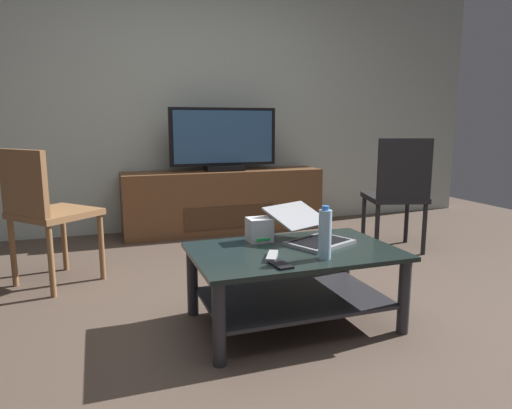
{
  "coord_description": "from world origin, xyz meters",
  "views": [
    {
      "loc": [
        -0.88,
        -2.13,
        1.04
      ],
      "look_at": [
        0.02,
        0.44,
        0.55
      ],
      "focal_mm": 32.18,
      "sensor_mm": 36.0,
      "label": 1
    }
  ],
  "objects_px": {
    "dining_chair": "(398,190)",
    "cell_phone": "(280,264)",
    "router_box": "(259,230)",
    "laptop": "(310,231)",
    "coffee_table": "(294,273)",
    "side_chair": "(44,208)",
    "television": "(224,141)",
    "media_cabinet": "(224,201)",
    "water_bottle_near": "(325,234)",
    "tv_remote": "(272,256)"
  },
  "relations": [
    {
      "from": "side_chair",
      "to": "water_bottle_near",
      "type": "relative_size",
      "value": 3.45
    },
    {
      "from": "side_chair",
      "to": "tv_remote",
      "type": "relative_size",
      "value": 5.52
    },
    {
      "from": "television",
      "to": "router_box",
      "type": "height_order",
      "value": "television"
    },
    {
      "from": "television",
      "to": "water_bottle_near",
      "type": "height_order",
      "value": "television"
    },
    {
      "from": "dining_chair",
      "to": "laptop",
      "type": "xyz_separation_m",
      "value": [
        -1.2,
        -0.87,
        -0.05
      ]
    },
    {
      "from": "water_bottle_near",
      "to": "cell_phone",
      "type": "bearing_deg",
      "value": -173.13
    },
    {
      "from": "television",
      "to": "tv_remote",
      "type": "distance_m",
      "value": 2.3
    },
    {
      "from": "side_chair",
      "to": "tv_remote",
      "type": "xyz_separation_m",
      "value": [
        1.09,
        -1.14,
        -0.1
      ]
    },
    {
      "from": "dining_chair",
      "to": "tv_remote",
      "type": "distance_m",
      "value": 1.86
    },
    {
      "from": "dining_chair",
      "to": "water_bottle_near",
      "type": "bearing_deg",
      "value": -137.23
    },
    {
      "from": "media_cabinet",
      "to": "dining_chair",
      "type": "bearing_deg",
      "value": -45.33
    },
    {
      "from": "laptop",
      "to": "cell_phone",
      "type": "relative_size",
      "value": 3.57
    },
    {
      "from": "laptop",
      "to": "water_bottle_near",
      "type": "bearing_deg",
      "value": -103.45
    },
    {
      "from": "media_cabinet",
      "to": "side_chair",
      "type": "relative_size",
      "value": 2.15
    },
    {
      "from": "side_chair",
      "to": "laptop",
      "type": "relative_size",
      "value": 1.77
    },
    {
      "from": "side_chair",
      "to": "laptop",
      "type": "distance_m",
      "value": 1.68
    },
    {
      "from": "dining_chair",
      "to": "cell_phone",
      "type": "bearing_deg",
      "value": -141.41
    },
    {
      "from": "media_cabinet",
      "to": "side_chair",
      "type": "bearing_deg",
      "value": -143.11
    },
    {
      "from": "coffee_table",
      "to": "dining_chair",
      "type": "bearing_deg",
      "value": 36.1
    },
    {
      "from": "television",
      "to": "router_box",
      "type": "distance_m",
      "value": 1.96
    },
    {
      "from": "coffee_table",
      "to": "dining_chair",
      "type": "height_order",
      "value": "dining_chair"
    },
    {
      "from": "television",
      "to": "side_chair",
      "type": "bearing_deg",
      "value": -143.65
    },
    {
      "from": "side_chair",
      "to": "cell_phone",
      "type": "bearing_deg",
      "value": -49.12
    },
    {
      "from": "media_cabinet",
      "to": "water_bottle_near",
      "type": "height_order",
      "value": "water_bottle_near"
    },
    {
      "from": "cell_phone",
      "to": "coffee_table",
      "type": "bearing_deg",
      "value": 47.2
    },
    {
      "from": "television",
      "to": "side_chair",
      "type": "xyz_separation_m",
      "value": [
        -1.46,
        -1.08,
        -0.36
      ]
    },
    {
      "from": "side_chair",
      "to": "laptop",
      "type": "xyz_separation_m",
      "value": [
        1.4,
        -0.92,
        -0.05
      ]
    },
    {
      "from": "laptop",
      "to": "side_chair",
      "type": "bearing_deg",
      "value": 146.65
    },
    {
      "from": "laptop",
      "to": "tv_remote",
      "type": "relative_size",
      "value": 3.12
    },
    {
      "from": "water_bottle_near",
      "to": "dining_chair",
      "type": "bearing_deg",
      "value": 42.77
    },
    {
      "from": "router_box",
      "to": "side_chair",
      "type": "bearing_deg",
      "value": 144.62
    },
    {
      "from": "side_chair",
      "to": "water_bottle_near",
      "type": "height_order",
      "value": "side_chair"
    },
    {
      "from": "dining_chair",
      "to": "router_box",
      "type": "xyz_separation_m",
      "value": [
        -1.45,
        -0.76,
        -0.04
      ]
    },
    {
      "from": "media_cabinet",
      "to": "tv_remote",
      "type": "relative_size",
      "value": 11.86
    },
    {
      "from": "coffee_table",
      "to": "dining_chair",
      "type": "distance_m",
      "value": 1.68
    },
    {
      "from": "water_bottle_near",
      "to": "cell_phone",
      "type": "height_order",
      "value": "water_bottle_near"
    },
    {
      "from": "side_chair",
      "to": "dining_chair",
      "type": "bearing_deg",
      "value": -1.08
    },
    {
      "from": "television",
      "to": "laptop",
      "type": "xyz_separation_m",
      "value": [
        -0.07,
        -2.0,
        -0.41
      ]
    },
    {
      "from": "laptop",
      "to": "tv_remote",
      "type": "xyz_separation_m",
      "value": [
        -0.31,
        -0.22,
        -0.05
      ]
    },
    {
      "from": "router_box",
      "to": "dining_chair",
      "type": "bearing_deg",
      "value": 27.72
    },
    {
      "from": "coffee_table",
      "to": "laptop",
      "type": "relative_size",
      "value": 2.08
    },
    {
      "from": "media_cabinet",
      "to": "tv_remote",
      "type": "height_order",
      "value": "media_cabinet"
    },
    {
      "from": "laptop",
      "to": "cell_phone",
      "type": "bearing_deg",
      "value": -132.96
    },
    {
      "from": "side_chair",
      "to": "water_bottle_near",
      "type": "bearing_deg",
      "value": -42.78
    },
    {
      "from": "laptop",
      "to": "television",
      "type": "bearing_deg",
      "value": 88.13
    },
    {
      "from": "television",
      "to": "water_bottle_near",
      "type": "bearing_deg",
      "value": -93.44
    },
    {
      "from": "coffee_table",
      "to": "media_cabinet",
      "type": "xyz_separation_m",
      "value": [
        0.21,
        2.13,
        0.02
      ]
    },
    {
      "from": "coffee_table",
      "to": "water_bottle_near",
      "type": "xyz_separation_m",
      "value": [
        0.07,
        -0.2,
        0.25
      ]
    },
    {
      "from": "dining_chair",
      "to": "router_box",
      "type": "bearing_deg",
      "value": -152.28
    },
    {
      "from": "dining_chair",
      "to": "side_chair",
      "type": "xyz_separation_m",
      "value": [
        -2.6,
        0.05,
        0.0
      ]
    }
  ]
}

